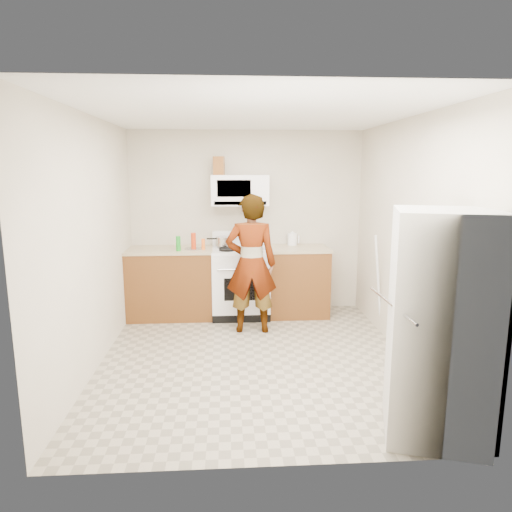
{
  "coord_description": "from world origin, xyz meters",
  "views": [
    {
      "loc": [
        -0.28,
        -4.54,
        1.98
      ],
      "look_at": [
        0.05,
        0.55,
        1.0
      ],
      "focal_mm": 32.0,
      "sensor_mm": 36.0,
      "label": 1
    }
  ],
  "objects": [
    {
      "name": "pot_lid",
      "position": [
        -0.73,
        1.44,
        0.94
      ],
      "size": [
        0.24,
        0.24,
        0.01
      ],
      "primitive_type": "cylinder",
      "rotation": [
        0.0,
        0.0,
        -0.03
      ],
      "color": "white",
      "rests_on": "counter_left"
    },
    {
      "name": "tray",
      "position": [
        0.11,
        1.43,
        0.96
      ],
      "size": [
        0.25,
        0.16,
        0.05
      ],
      "primitive_type": "cube",
      "rotation": [
        0.0,
        0.0,
        0.0
      ],
      "color": "silver",
      "rests_on": "gas_range"
    },
    {
      "name": "bottle_green_cap",
      "position": [
        -0.91,
        1.32,
        1.03
      ],
      "size": [
        0.07,
        0.07,
        0.19
      ],
      "primitive_type": "cylinder",
      "rotation": [
        0.0,
        0.0,
        0.11
      ],
      "color": "#18861F",
      "rests_on": "counter_left"
    },
    {
      "name": "kettle",
      "position": [
        0.63,
        1.69,
        1.01
      ],
      "size": [
        0.17,
        0.17,
        0.16
      ],
      "primitive_type": "cylinder",
      "rotation": [
        0.0,
        0.0,
        0.37
      ],
      "color": "white",
      "rests_on": "counter_right"
    },
    {
      "name": "gas_range",
      "position": [
        -0.1,
        1.48,
        0.49
      ],
      "size": [
        0.76,
        0.65,
        1.13
      ],
      "color": "white",
      "rests_on": "floor"
    },
    {
      "name": "saucepan",
      "position": [
        -0.32,
        1.59,
        1.01
      ],
      "size": [
        0.28,
        0.28,
        0.12
      ],
      "primitive_type": "cylinder",
      "rotation": [
        0.0,
        0.0,
        -0.38
      ],
      "color": "silver",
      "rests_on": "gas_range"
    },
    {
      "name": "floor",
      "position": [
        0.0,
        0.0,
        0.0
      ],
      "size": [
        3.6,
        3.6,
        0.0
      ],
      "primitive_type": "plane",
      "color": "gray",
      "rests_on": "ground"
    },
    {
      "name": "cabinet_left",
      "position": [
        -1.04,
        1.49,
        0.45
      ],
      "size": [
        1.12,
        0.62,
        0.9
      ],
      "primitive_type": "cube",
      "color": "brown",
      "rests_on": "floor"
    },
    {
      "name": "bottle_hot_sauce",
      "position": [
        -0.59,
        1.4,
        1.01
      ],
      "size": [
        0.06,
        0.06,
        0.14
      ],
      "primitive_type": "cylinder",
      "rotation": [
        0.0,
        0.0,
        0.2
      ],
      "color": "orange",
      "rests_on": "counter_left"
    },
    {
      "name": "right_wall",
      "position": [
        1.59,
        0.0,
        1.25
      ],
      "size": [
        0.02,
        3.6,
        2.5
      ],
      "primitive_type": "cube",
      "color": "beige",
      "rests_on": "floor"
    },
    {
      "name": "back_wall",
      "position": [
        0.0,
        1.79,
        1.25
      ],
      "size": [
        3.2,
        0.02,
        2.5
      ],
      "primitive_type": "cube",
      "color": "beige",
      "rests_on": "floor"
    },
    {
      "name": "counter_left",
      "position": [
        -1.04,
        1.49,
        0.92
      ],
      "size": [
        1.14,
        0.64,
        0.03
      ],
      "primitive_type": "cube",
      "color": "tan",
      "rests_on": "cabinet_left"
    },
    {
      "name": "cabinet_right",
      "position": [
        0.68,
        1.49,
        0.45
      ],
      "size": [
        0.8,
        0.62,
        0.9
      ],
      "primitive_type": "cube",
      "color": "brown",
      "rests_on": "floor"
    },
    {
      "name": "jug",
      "position": [
        -0.37,
        1.6,
        2.02
      ],
      "size": [
        0.16,
        0.16,
        0.24
      ],
      "primitive_type": "cube",
      "rotation": [
        0.0,
        0.0,
        -0.13
      ],
      "color": "brown",
      "rests_on": "microwave"
    },
    {
      "name": "broom",
      "position": [
        1.55,
        0.71,
        0.61
      ],
      "size": [
        0.21,
        0.19,
        1.21
      ],
      "primitive_type": "cylinder",
      "rotation": [
        0.14,
        -0.14,
        -0.06
      ],
      "color": "white",
      "rests_on": "floor"
    },
    {
      "name": "fridge",
      "position": [
        1.27,
        -1.46,
        0.85
      ],
      "size": [
        0.87,
        0.87,
        1.7
      ],
      "primitive_type": "cube",
      "rotation": [
        0.0,
        0.0,
        -0.29
      ],
      "color": "beige",
      "rests_on": "floor"
    },
    {
      "name": "microwave",
      "position": [
        -0.1,
        1.61,
        1.7
      ],
      "size": [
        0.76,
        0.38,
        0.4
      ],
      "primitive_type": "cube",
      "color": "white",
      "rests_on": "back_wall"
    },
    {
      "name": "person",
      "position": [
        0.01,
        0.85,
        0.85
      ],
      "size": [
        0.63,
        0.43,
        1.69
      ],
      "primitive_type": "imported",
      "rotation": [
        0.0,
        0.0,
        3.1
      ],
      "color": "tan",
      "rests_on": "floor"
    },
    {
      "name": "counter_right",
      "position": [
        0.68,
        1.49,
        0.92
      ],
      "size": [
        0.82,
        0.64,
        0.03
      ],
      "primitive_type": "cube",
      "color": "tan",
      "rests_on": "cabinet_right"
    },
    {
      "name": "bottle_spray",
      "position": [
        -0.72,
        1.42,
        1.05
      ],
      "size": [
        0.08,
        0.08,
        0.22
      ],
      "primitive_type": "cylinder",
      "rotation": [
        0.0,
        0.0,
        -0.22
      ],
      "color": "#BE300E",
      "rests_on": "counter_left"
    }
  ]
}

